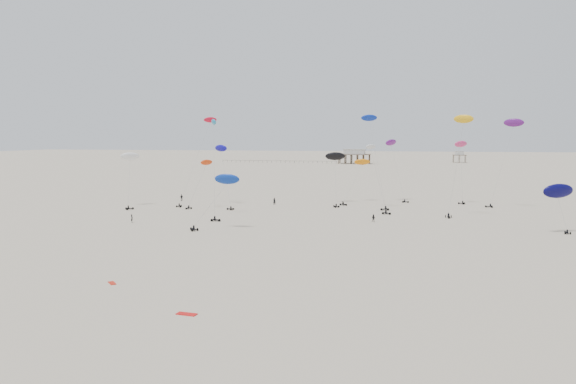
% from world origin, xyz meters
% --- Properties ---
extents(ground_plane, '(900.00, 900.00, 0.00)m').
position_xyz_m(ground_plane, '(0.00, 200.00, 0.00)').
color(ground_plane, beige).
extents(pavilion_main, '(21.00, 13.00, 9.80)m').
position_xyz_m(pavilion_main, '(-10.00, 350.00, 4.22)').
color(pavilion_main, brown).
rests_on(pavilion_main, ground).
extents(pavilion_small, '(9.00, 7.00, 8.00)m').
position_xyz_m(pavilion_small, '(60.00, 380.00, 3.49)').
color(pavilion_small, brown).
rests_on(pavilion_small, ground).
extents(pier_fence, '(80.20, 0.20, 1.50)m').
position_xyz_m(pier_fence, '(-62.00, 350.00, 0.77)').
color(pier_fence, black).
rests_on(pier_fence, ground).
extents(rig_0, '(6.29, 8.08, 23.65)m').
position_xyz_m(rig_0, '(35.96, 109.77, 16.67)').
color(rig_0, black).
rests_on(rig_0, ground).
extents(rig_1, '(7.60, 13.62, 24.75)m').
position_xyz_m(rig_1, '(-30.73, 118.62, 15.57)').
color(rig_1, black).
rests_on(rig_1, ground).
extents(rig_2, '(4.62, 6.09, 17.49)m').
position_xyz_m(rig_2, '(38.70, 135.51, 13.11)').
color(rig_2, black).
rests_on(rig_2, ground).
extents(rig_3, '(5.89, 7.43, 12.66)m').
position_xyz_m(rig_3, '(-28.11, 111.07, 7.75)').
color(rig_3, black).
rests_on(rig_3, ground).
extents(rig_4, '(7.66, 14.68, 15.75)m').
position_xyz_m(rig_4, '(10.70, 132.87, 8.70)').
color(rig_4, black).
rests_on(rig_4, ground).
extents(rig_5, '(6.73, 14.01, 23.86)m').
position_xyz_m(rig_5, '(-18.61, 95.47, 10.62)').
color(rig_5, black).
rests_on(rig_5, ground).
extents(rig_6, '(6.04, 14.46, 16.13)m').
position_xyz_m(rig_6, '(4.69, 129.22, 11.42)').
color(rig_6, black).
rests_on(rig_6, ground).
extents(rig_7, '(9.76, 14.58, 19.40)m').
position_xyz_m(rig_7, '(-24.12, 117.90, 11.82)').
color(rig_7, black).
rests_on(rig_7, ground).
extents(rig_8, '(6.96, 5.69, 16.73)m').
position_xyz_m(rig_8, '(17.88, 110.04, 7.04)').
color(rig_8, black).
rests_on(rig_8, ground).
extents(rig_9, '(8.14, 7.47, 24.28)m').
position_xyz_m(rig_9, '(15.75, 119.43, 16.44)').
color(rig_9, black).
rests_on(rig_9, ground).
extents(rig_10, '(9.24, 4.53, 23.25)m').
position_xyz_m(rig_10, '(50.01, 129.16, 18.14)').
color(rig_10, black).
rests_on(rig_10, ground).
extents(rig_11, '(7.69, 7.74, 17.93)m').
position_xyz_m(rig_11, '(20.25, 137.17, 14.17)').
color(rig_11, black).
rests_on(rig_11, ground).
extents(rig_12, '(6.96, 4.92, 9.68)m').
position_xyz_m(rig_12, '(52.81, 90.35, 7.65)').
color(rig_12, black).
rests_on(rig_12, ground).
extents(rig_13, '(7.99, 12.36, 15.45)m').
position_xyz_m(rig_13, '(-47.71, 110.97, 10.50)').
color(rig_13, black).
rests_on(rig_13, ground).
extents(rig_14, '(9.41, 7.28, 11.89)m').
position_xyz_m(rig_14, '(-12.46, 81.46, 8.18)').
color(rig_14, black).
rests_on(rig_14, ground).
extents(spectator_0, '(0.84, 0.91, 2.05)m').
position_xyz_m(spectator_0, '(-33.81, 84.81, 0.00)').
color(spectator_0, black).
rests_on(spectator_0, ground).
extents(spectator_1, '(1.01, 0.65, 1.95)m').
position_xyz_m(spectator_1, '(17.27, 96.21, 0.00)').
color(spectator_1, black).
rests_on(spectator_1, ground).
extents(spectator_2, '(1.43, 0.96, 2.23)m').
position_xyz_m(spectator_2, '(-39.00, 124.65, 0.00)').
color(spectator_2, black).
rests_on(spectator_2, ground).
extents(spectator_3, '(0.87, 0.64, 2.27)m').
position_xyz_m(spectator_3, '(-10.77, 121.12, 0.00)').
color(spectator_3, black).
rests_on(spectator_3, ground).
extents(grounded_kite_a, '(2.29, 1.16, 0.08)m').
position_xyz_m(grounded_kite_a, '(1.71, 28.34, 0.00)').
color(grounded_kite_a, red).
rests_on(grounded_kite_a, ground).
extents(grounded_kite_b, '(1.73, 1.80, 0.07)m').
position_xyz_m(grounded_kite_b, '(-12.33, 38.08, 0.00)').
color(grounded_kite_b, red).
rests_on(grounded_kite_b, ground).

